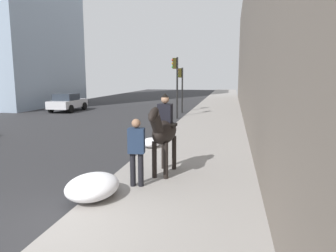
{
  "coord_description": "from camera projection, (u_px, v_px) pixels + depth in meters",
  "views": [
    {
      "loc": [
        -4.93,
        -3.18,
        2.85
      ],
      "look_at": [
        4.0,
        -1.37,
        1.4
      ],
      "focal_mm": 33.79,
      "sensor_mm": 36.0,
      "label": 1
    }
  ],
  "objects": [
    {
      "name": "pedestrian_greeting",
      "position": [
        136.0,
        148.0,
        7.77
      ],
      "size": [
        0.31,
        0.43,
        1.7
      ],
      "rotation": [
        0.0,
        0.0,
        0.12
      ],
      "color": "black",
      "rests_on": "sidewalk_slab"
    },
    {
      "name": "traffic_light_near_curb",
      "position": [
        176.0,
        78.0,
        20.83
      ],
      "size": [
        0.2,
        0.44,
        4.05
      ],
      "color": "black",
      "rests_on": "ground"
    },
    {
      "name": "snow_pile_far",
      "position": [
        151.0,
        142.0,
        12.27
      ],
      "size": [
        0.99,
        0.76,
        0.34
      ],
      "primitive_type": "ellipsoid",
      "color": "white",
      "rests_on": "sidewalk_slab"
    },
    {
      "name": "sidewalk_slab",
      "position": [
        155.0,
        239.0,
        5.45
      ],
      "size": [
        120.0,
        3.92,
        0.12
      ],
      "primitive_type": "cube",
      "color": "gray",
      "rests_on": "ground"
    },
    {
      "name": "traffic_light_far_curb",
      "position": [
        181.0,
        83.0,
        24.15
      ],
      "size": [
        0.2,
        0.44,
        3.46
      ],
      "color": "black",
      "rests_on": "ground"
    },
    {
      "name": "car_mid_lane",
      "position": [
        68.0,
        102.0,
        25.5
      ],
      "size": [
        3.96,
        1.97,
        1.44
      ],
      "rotation": [
        0.0,
        0.0,
        0.03
      ],
      "color": "silver",
      "rests_on": "ground"
    },
    {
      "name": "snow_pile_near",
      "position": [
        93.0,
        186.0,
        7.14
      ],
      "size": [
        1.49,
        1.15,
        0.52
      ],
      "primitive_type": "ellipsoid",
      "color": "white",
      "rests_on": "sidewalk_slab"
    },
    {
      "name": "mounted_horse_near",
      "position": [
        164.0,
        130.0,
        8.7
      ],
      "size": [
        2.15,
        0.66,
        2.26
      ],
      "rotation": [
        0.0,
        0.0,
        3.07
      ],
      "color": "black",
      "rests_on": "sidewalk_slab"
    }
  ]
}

